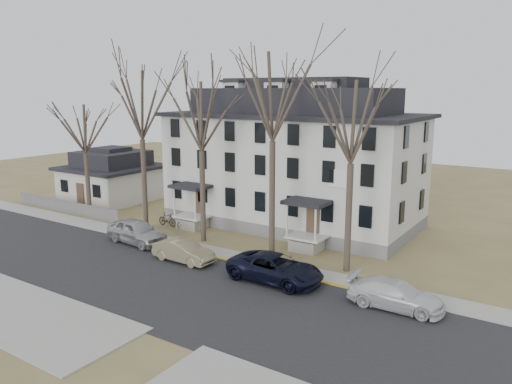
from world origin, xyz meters
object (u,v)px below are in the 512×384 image
Objects in this scene: small_house at (113,178)px; car_tan at (183,251)px; car_white at (396,295)px; bicycle_left at (187,225)px; boarding_house at (293,160)px; tree_bungalow at (84,125)px; tree_center at (273,90)px; tree_mid_right at (352,116)px; car_navy at (275,269)px; tree_mid_left at (201,111)px; tree_far_left at (141,100)px; bicycle_right at (167,220)px; car_silver at (137,232)px.

car_tan is at bearing -29.23° from small_house.
bicycle_left is (-18.74, 5.23, -0.25)m from car_white.
boarding_house is at bearing 45.19° from car_white.
tree_bungalow is 12.72m from bicycle_left.
small_house is (-20.00, -1.96, -3.13)m from boarding_house.
tree_center is 1.36× the size of tree_bungalow.
car_navy is (-2.78, -4.03, -8.80)m from tree_mid_right.
car_tan is (18.88, -10.56, -1.53)m from small_house.
tree_mid_right reaches higher than car_tan.
tree_mid_left and tree_mid_right have the same top height.
tree_mid_left reaches higher than boarding_house.
tree_center reaches higher than tree_far_left.
bicycle_right is (7.94, 1.47, -7.56)m from tree_bungalow.
car_white reaches higher than bicycle_right.
small_house reaches higher than bicycle_right.
tree_mid_right reaches higher than bicycle_left.
bicycle_right is (-8.06, -6.68, -4.82)m from boarding_house.
tree_far_left is 0.93× the size of tree_center.
car_white is (9.79, -3.73, -10.37)m from tree_center.
tree_mid_right reaches higher than car_white.
tree_mid_right is 6.86× the size of bicycle_right.
car_navy is at bearing 90.57° from car_white.
tree_far_left is (-9.00, -8.15, 4.96)m from boarding_house.
boarding_house is at bearing 27.01° from tree_bungalow.
tree_bungalow is 2.47× the size of car_tan.
tree_far_left reaches higher than tree_mid_left.
car_navy is 14.84m from bicycle_right.
tree_far_left is at bearing -29.39° from small_house.
car_white is at bearing -116.98° from bicycle_left.
tree_far_left is at bearing 180.00° from tree_mid_left.
tree_far_left is 7.70× the size of bicycle_left.
bicycle_left is (-8.95, 1.50, -10.62)m from tree_center.
tree_mid_right is at bearing 0.00° from tree_center.
car_white is at bearing -85.73° from car_silver.
tree_center is at bearing 0.00° from tree_bungalow.
bicycle_left is (-2.95, 1.50, -9.13)m from tree_mid_left.
tree_center is 8.25× the size of bicycle_left.
tree_mid_left reaches higher than bicycle_left.
tree_far_left reaches higher than car_tan.
tree_center is 14.74m from car_white.
small_house is 21.69m from car_tan.
small_house is 34.29m from car_white.
bicycle_left is at bearing 40.10° from car_tan.
boarding_house reaches higher than car_silver.
tree_mid_right is 2.19× the size of car_navy.
bicycle_right is (-13.78, 5.50, -0.25)m from car_navy.
tree_mid_right is 10.55m from car_white.
boarding_house reaches higher than tree_bungalow.
car_silver is (-9.62, -3.23, -10.20)m from tree_center.
tree_mid_right is 18.93m from bicycle_right.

